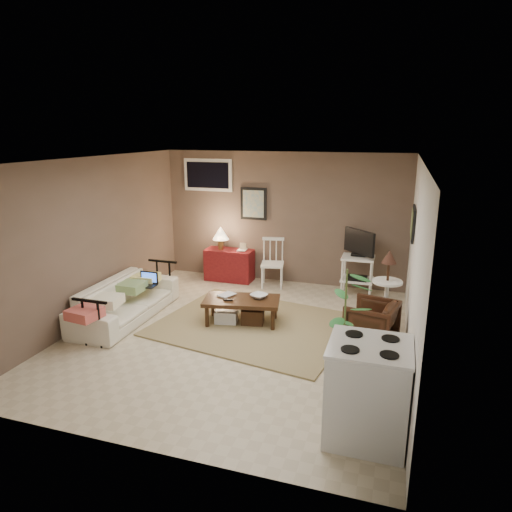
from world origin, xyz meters
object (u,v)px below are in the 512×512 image
(side_table, at_px, (388,279))
(spindle_chair, at_px, (272,264))
(coffee_table, at_px, (241,309))
(potted_plant, at_px, (344,327))
(tv_stand, at_px, (358,261))
(stove, at_px, (367,392))
(sofa, at_px, (125,294))
(armchair, at_px, (371,320))
(red_console, at_px, (229,262))

(side_table, bearing_deg, spindle_chair, 149.68)
(coffee_table, bearing_deg, potted_plant, -40.03)
(tv_stand, bearing_deg, stove, -83.33)
(spindle_chair, bearing_deg, side_table, -30.32)
(sofa, relative_size, spindle_chair, 2.24)
(side_table, bearing_deg, sofa, -166.33)
(armchair, bearing_deg, tv_stand, -155.65)
(coffee_table, relative_size, stove, 1.24)
(red_console, height_order, side_table, side_table)
(coffee_table, distance_m, sofa, 1.77)
(sofa, bearing_deg, coffee_table, -79.62)
(red_console, bearing_deg, spindle_chair, -5.21)
(stove, bearing_deg, coffee_table, 133.04)
(armchair, bearing_deg, red_console, -111.60)
(sofa, height_order, potted_plant, potted_plant)
(armchair, height_order, stove, stove)
(tv_stand, height_order, side_table, tv_stand)
(coffee_table, relative_size, potted_plant, 0.83)
(red_console, xyz_separation_m, stove, (2.85, -3.95, 0.12))
(red_console, bearing_deg, tv_stand, -2.17)
(potted_plant, bearing_deg, sofa, 162.57)
(red_console, xyz_separation_m, side_table, (2.92, -1.27, 0.35))
(sofa, relative_size, armchair, 3.10)
(coffee_table, height_order, red_console, red_console)
(red_console, xyz_separation_m, potted_plant, (2.54, -3.24, 0.40))
(armchair, distance_m, potted_plant, 1.42)
(armchair, relative_size, stove, 0.67)
(red_console, bearing_deg, potted_plant, -51.90)
(coffee_table, height_order, potted_plant, potted_plant)
(sofa, bearing_deg, spindle_chair, -39.14)
(potted_plant, bearing_deg, spindle_chair, 117.68)
(potted_plant, xyz_separation_m, stove, (0.31, -0.71, -0.28))
(potted_plant, bearing_deg, stove, -66.42)
(spindle_chair, xyz_separation_m, armchair, (1.88, -1.83, -0.09))
(tv_stand, relative_size, armchair, 1.81)
(coffee_table, relative_size, spindle_chair, 1.34)
(sofa, bearing_deg, tv_stand, -57.04)
(sofa, relative_size, side_table, 1.73)
(coffee_table, height_order, sofa, sofa)
(spindle_chair, height_order, tv_stand, tv_stand)
(spindle_chair, bearing_deg, armchair, -44.22)
(red_console, distance_m, potted_plant, 4.14)
(side_table, bearing_deg, armchair, -103.91)
(spindle_chair, distance_m, stove, 4.34)
(armchair, distance_m, stove, 2.05)
(potted_plant, height_order, stove, potted_plant)
(sofa, height_order, side_table, side_table)
(coffee_table, xyz_separation_m, side_table, (2.02, 0.59, 0.47))
(coffee_table, bearing_deg, armchair, -1.33)
(red_console, bearing_deg, stove, -54.18)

